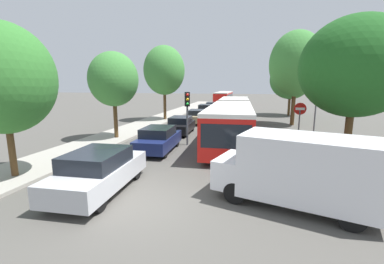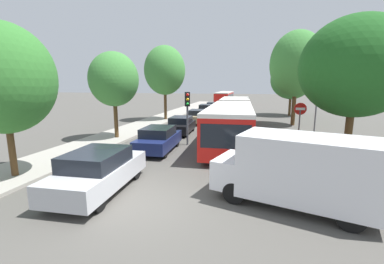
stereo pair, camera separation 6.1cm
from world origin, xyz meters
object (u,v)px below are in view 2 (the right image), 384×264
object	(u,v)px
queued_car_white	(213,107)
tree_right_near	(358,70)
articulated_bus	(233,116)
direction_sign_post	(316,104)
no_entry_sign	(300,119)
queued_car_tan	(198,117)
tree_left_mid	(114,79)
queued_car_silver	(98,171)
tree_right_far	(292,80)
city_bus_rear	(225,97)
queued_car_graphite	(207,110)
queued_car_navy	(159,139)
queued_car_black	(181,125)
tree_right_mid	(297,66)
traffic_light	(187,106)
tree_left_near	(3,79)
tree_left_far	(164,72)
white_van	(300,169)

from	to	relation	value
queued_car_white	tree_right_near	world-z (taller)	tree_right_near
articulated_bus	direction_sign_post	world-z (taller)	direction_sign_post
no_entry_sign	tree_right_near	xyz separation A→B (m)	(1.94, -2.35, 2.67)
queued_car_tan	tree_left_mid	size ratio (longest dim) A/B	0.66
queued_car_silver	tree_right_far	size ratio (longest dim) A/B	0.66
city_bus_rear	queued_car_white	xyz separation A→B (m)	(-0.05, -14.69, -0.70)
city_bus_rear	queued_car_graphite	xyz separation A→B (m)	(0.02, -20.11, -0.65)
queued_car_navy	queued_car_black	size ratio (longest dim) A/B	1.06
city_bus_rear	tree_right_mid	bearing A→B (deg)	-158.69
queued_car_white	queued_car_tan	bearing A→B (deg)	178.57
tree_right_mid	traffic_light	bearing A→B (deg)	-127.43
queued_car_graphite	queued_car_white	xyz separation A→B (m)	(-0.07, 5.42, -0.05)
tree_left_mid	queued_car_navy	bearing A→B (deg)	-31.12
city_bus_rear	tree_left_near	bearing A→B (deg)	175.52
tree_left_mid	tree_right_near	bearing A→B (deg)	-10.91
queued_car_black	tree_left_near	size ratio (longest dim) A/B	0.64
city_bus_rear	queued_car_silver	world-z (taller)	city_bus_rear
queued_car_graphite	direction_sign_post	world-z (taller)	direction_sign_post
queued_car_white	tree_right_mid	world-z (taller)	tree_right_mid
articulated_bus	tree_left_far	xyz separation A→B (m)	(-7.77, 6.40, 3.69)
articulated_bus	tree_right_mid	bearing A→B (deg)	137.08
tree_left_near	queued_car_navy	bearing A→B (deg)	52.44
direction_sign_post	tree_left_near	world-z (taller)	tree_left_near
queued_car_navy	queued_car_graphite	size ratio (longest dim) A/B	0.98
queued_car_silver	tree_right_near	bearing A→B (deg)	-62.58
queued_car_silver	tree_left_far	size ratio (longest dim) A/B	0.57
queued_car_graphite	tree_right_far	world-z (taller)	tree_right_far
white_van	tree_left_near	distance (m)	11.45
queued_car_navy	traffic_light	bearing A→B (deg)	-35.75
traffic_light	tree_right_far	size ratio (longest dim) A/B	0.50
queued_car_white	tree_right_far	xyz separation A→B (m)	(10.05, -2.24, 3.64)
tree_left_near	tree_right_mid	world-z (taller)	tree_right_mid
tree_left_near	traffic_light	bearing A→B (deg)	53.45
queued_car_white	tree_left_mid	size ratio (longest dim) A/B	0.66
tree_left_far	tree_right_mid	distance (m)	13.04
queued_car_navy	queued_car_graphite	world-z (taller)	queued_car_graphite
queued_car_tan	traffic_light	size ratio (longest dim) A/B	1.19
queued_car_black	white_van	world-z (taller)	white_van
queued_car_navy	tree_right_near	bearing A→B (deg)	-93.56
queued_car_graphite	tree_right_near	xyz separation A→B (m)	(10.07, -17.24, 3.80)
white_van	tree_left_mid	xyz separation A→B (m)	(-10.93, 7.99, 2.96)
queued_car_tan	direction_sign_post	distance (m)	11.40
tree_right_near	queued_car_navy	bearing A→B (deg)	178.75
tree_left_far	no_entry_sign	bearing A→B (deg)	-40.72
white_van	tree_left_far	xyz separation A→B (m)	(-10.76, 17.91, 3.93)
articulated_bus	white_van	distance (m)	11.90
tree_left_far	queued_car_graphite	bearing A→B (deg)	50.46
queued_car_black	tree_right_mid	xyz separation A→B (m)	(9.27, 6.61, 4.88)
queued_car_black	direction_sign_post	bearing A→B (deg)	-94.61
queued_car_navy	tree_left_mid	xyz separation A→B (m)	(-4.13, 2.49, 3.47)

